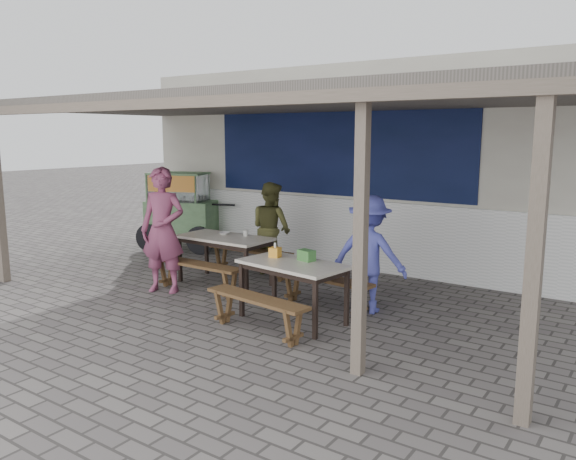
# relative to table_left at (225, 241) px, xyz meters

# --- Properties ---
(ground) EXTENTS (60.00, 60.00, 0.00)m
(ground) POSITION_rel_table_left_xyz_m (0.93, -0.90, -0.67)
(ground) COLOR #605A56
(ground) RESTS_ON ground
(back_wall) EXTENTS (9.00, 1.28, 3.50)m
(back_wall) POSITION_rel_table_left_xyz_m (0.93, 2.68, 1.05)
(back_wall) COLOR silver
(back_wall) RESTS_ON ground
(warung_roof) EXTENTS (9.00, 4.21, 2.81)m
(warung_roof) POSITION_rel_table_left_xyz_m (0.94, 0.00, 2.04)
(warung_roof) COLOR #58524C
(warung_roof) RESTS_ON ground
(table_left) EXTENTS (1.47, 0.73, 0.75)m
(table_left) POSITION_rel_table_left_xyz_m (0.00, 0.00, 0.00)
(table_left) COLOR silver
(table_left) RESTS_ON ground
(bench_left_street) EXTENTS (1.57, 0.28, 0.45)m
(bench_left_street) POSITION_rel_table_left_xyz_m (0.00, -0.62, -0.33)
(bench_left_street) COLOR brown
(bench_left_street) RESTS_ON ground
(bench_left_wall) EXTENTS (1.57, 0.28, 0.45)m
(bench_left_wall) POSITION_rel_table_left_xyz_m (-0.00, 0.62, -0.33)
(bench_left_wall) COLOR brown
(bench_left_wall) RESTS_ON ground
(table_right) EXTENTS (1.42, 0.89, 0.75)m
(table_right) POSITION_rel_table_left_xyz_m (1.87, -0.87, -0.00)
(table_right) COLOR silver
(table_right) RESTS_ON ground
(bench_right_street) EXTENTS (1.46, 0.46, 0.45)m
(bench_right_street) POSITION_rel_table_left_xyz_m (1.79, -1.50, -0.34)
(bench_right_street) COLOR brown
(bench_right_street) RESTS_ON ground
(bench_right_wall) EXTENTS (1.46, 0.46, 0.45)m
(bench_right_wall) POSITION_rel_table_left_xyz_m (1.96, -0.24, -0.34)
(bench_right_wall) COLOR brown
(bench_right_wall) RESTS_ON ground
(vendor_cart) EXTENTS (1.83, 1.21, 1.56)m
(vendor_cart) POSITION_rel_table_left_xyz_m (-2.47, 1.49, 0.17)
(vendor_cart) COLOR #699362
(vendor_cart) RESTS_ON ground
(patron_street_side) EXTENTS (0.79, 0.65, 1.85)m
(patron_street_side) POSITION_rel_table_left_xyz_m (-0.45, -0.84, 0.25)
(patron_street_side) COLOR #823A59
(patron_street_side) RESTS_ON ground
(patron_wall_side) EXTENTS (0.87, 0.75, 1.54)m
(patron_wall_side) POSITION_rel_table_left_xyz_m (0.22, 0.92, 0.10)
(patron_wall_side) COLOR #504F27
(patron_wall_side) RESTS_ON ground
(patron_right_table) EXTENTS (1.08, 0.73, 1.54)m
(patron_right_table) POSITION_rel_table_left_xyz_m (2.47, 0.02, 0.10)
(patron_right_table) COLOR #474BAF
(patron_right_table) RESTS_ON ground
(tissue_box) EXTENTS (0.14, 0.14, 0.13)m
(tissue_box) POSITION_rel_table_left_xyz_m (1.51, -0.74, 0.14)
(tissue_box) COLOR #F7A129
(tissue_box) RESTS_ON table_right
(donation_box) EXTENTS (0.23, 0.18, 0.14)m
(donation_box) POSITION_rel_table_left_xyz_m (1.96, -0.69, 0.15)
(donation_box) COLOR #3F7E38
(donation_box) RESTS_ON table_right
(condiment_jar) EXTENTS (0.08, 0.08, 0.09)m
(condiment_jar) POSITION_rel_table_left_xyz_m (0.24, 0.23, 0.12)
(condiment_jar) COLOR beige
(condiment_jar) RESTS_ON table_left
(condiment_bowl) EXTENTS (0.20, 0.20, 0.04)m
(condiment_bowl) POSITION_rel_table_left_xyz_m (-0.11, 0.13, 0.10)
(condiment_bowl) COLOR white
(condiment_bowl) RESTS_ON table_left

